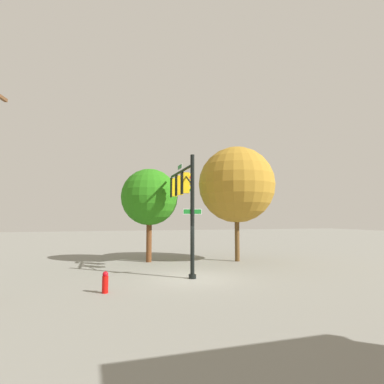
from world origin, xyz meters
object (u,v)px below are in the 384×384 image
at_px(tree_near, 237,185).
at_px(tree_mid, 149,197).
at_px(fire_hydrant, 105,282).
at_px(signal_pole_assembly, 183,192).

bearing_deg(tree_near, tree_mid, 76.14).
xyz_separation_m(fire_hydrant, tree_near, (6.79, -8.94, 4.76)).
distance_m(tree_near, tree_mid, 5.99).
distance_m(signal_pole_assembly, tree_near, 5.71).
relative_size(signal_pole_assembly, fire_hydrant, 7.25).
bearing_deg(tree_mid, signal_pole_assembly, -167.03).
bearing_deg(fire_hydrant, signal_pole_assembly, -48.94).
bearing_deg(fire_hydrant, tree_near, -52.78).
distance_m(fire_hydrant, tree_mid, 9.62).
xyz_separation_m(signal_pole_assembly, tree_near, (3.11, -4.71, 0.88)).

